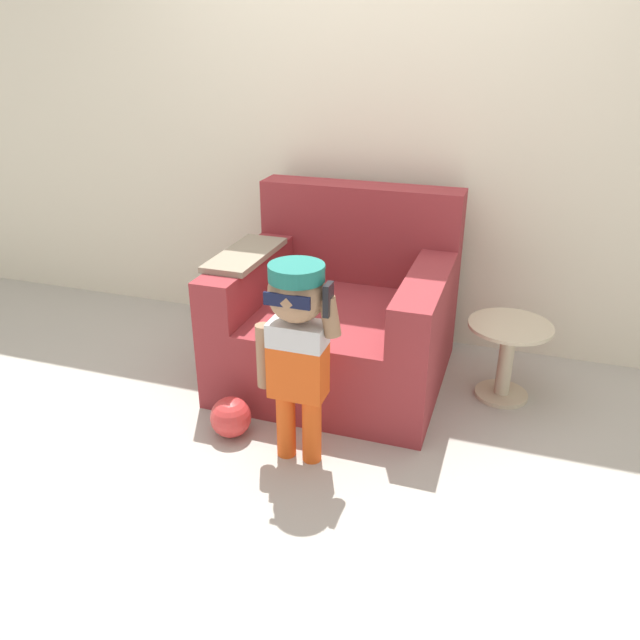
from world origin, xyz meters
TOP-DOWN VIEW (x-y plane):
  - ground_plane at (0.00, 0.00)m, footprint 10.00×10.00m
  - wall_back at (0.00, 0.81)m, footprint 10.00×0.05m
  - armchair at (0.00, 0.22)m, footprint 1.14×1.04m
  - person_child at (0.06, -0.57)m, footprint 0.37×0.28m
  - side_table at (0.88, 0.24)m, footprint 0.41×0.41m
  - toy_ball at (-0.30, -0.52)m, footprint 0.19×0.19m

SIDE VIEW (x-z plane):
  - ground_plane at x=0.00m, z-range 0.00..0.00m
  - toy_ball at x=-0.30m, z-range 0.00..0.19m
  - side_table at x=0.88m, z-range 0.05..0.45m
  - armchair at x=0.00m, z-range -0.15..0.82m
  - person_child at x=0.06m, z-range 0.15..1.05m
  - wall_back at x=0.00m, z-range 0.00..2.60m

